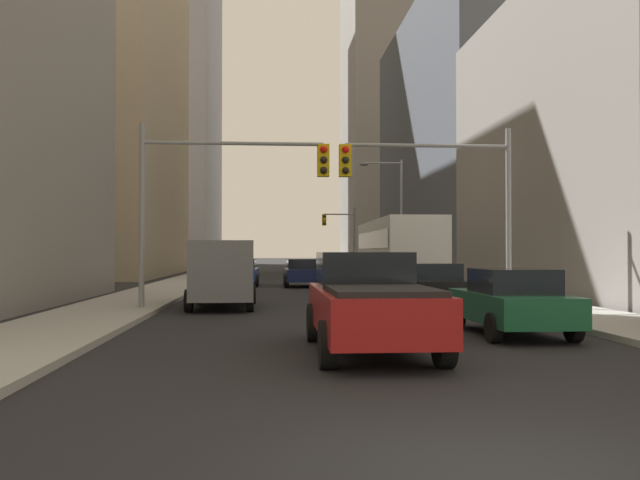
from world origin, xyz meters
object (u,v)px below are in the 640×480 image
(city_bus, at_px, (397,251))
(sedan_navy, at_px, (302,273))
(cargo_van_grey, at_px, (223,270))
(traffic_signal_far_right, at_px, (340,229))
(sedan_black, at_px, (432,285))
(sedan_green, at_px, (512,301))
(pickup_truck_red, at_px, (370,303))
(traffic_signal_near_right, at_px, (434,184))
(sedan_blue, at_px, (241,272))
(traffic_signal_near_left, at_px, (227,182))

(city_bus, height_order, sedan_navy, city_bus)
(cargo_van_grey, height_order, traffic_signal_far_right, traffic_signal_far_right)
(cargo_van_grey, bearing_deg, sedan_navy, 76.30)
(city_bus, height_order, cargo_van_grey, city_bus)
(city_bus, relative_size, traffic_signal_far_right, 1.92)
(cargo_van_grey, bearing_deg, city_bus, 50.00)
(sedan_black, bearing_deg, sedan_green, -89.90)
(pickup_truck_red, distance_m, traffic_signal_far_right, 50.79)
(traffic_signal_near_right, bearing_deg, pickup_truck_red, -110.87)
(sedan_navy, bearing_deg, sedan_black, -75.38)
(sedan_blue, xyz_separation_m, traffic_signal_far_right, (8.19, 24.96, 3.24))
(traffic_signal_near_right, bearing_deg, cargo_van_grey, 168.51)
(sedan_black, height_order, sedan_navy, same)
(cargo_van_grey, distance_m, sedan_black, 7.13)
(pickup_truck_red, bearing_deg, sedan_blue, 97.73)
(pickup_truck_red, xyz_separation_m, cargo_van_grey, (-3.48, 10.57, 0.35))
(sedan_navy, bearing_deg, sedan_blue, 160.64)
(pickup_truck_red, height_order, cargo_van_grey, cargo_van_grey)
(cargo_van_grey, relative_size, sedan_navy, 1.25)
(sedan_green, relative_size, sedan_blue, 0.99)
(city_bus, xyz_separation_m, traffic_signal_near_left, (-7.54, -10.64, 2.22))
(sedan_black, xyz_separation_m, sedan_navy, (-3.73, 14.31, 0.00))
(sedan_black, bearing_deg, cargo_van_grey, 175.63)
(traffic_signal_near_right, bearing_deg, sedan_navy, 103.37)
(city_bus, relative_size, traffic_signal_near_right, 1.92)
(city_bus, bearing_deg, traffic_signal_near_right, -94.15)
(city_bus, bearing_deg, traffic_signal_far_right, 89.13)
(sedan_green, height_order, sedan_black, same)
(sedan_blue, distance_m, traffic_signal_far_right, 26.47)
(pickup_truck_red, xyz_separation_m, traffic_signal_near_left, (-3.28, 9.15, 3.21))
(pickup_truck_red, xyz_separation_m, traffic_signal_far_right, (4.73, 50.47, 3.07))
(city_bus, distance_m, sedan_green, 17.49)
(traffic_signal_near_left, bearing_deg, sedan_navy, 78.26)
(traffic_signal_near_left, bearing_deg, sedan_green, -44.57)
(sedan_blue, xyz_separation_m, traffic_signal_near_left, (0.19, -16.36, 3.37))
(cargo_van_grey, distance_m, traffic_signal_near_left, 3.20)
(cargo_van_grey, bearing_deg, traffic_signal_near_right, -11.49)
(sedan_black, xyz_separation_m, traffic_signal_far_right, (1.11, 40.45, 3.24))
(sedan_navy, xyz_separation_m, traffic_signal_far_right, (4.84, 26.14, 3.24))
(pickup_truck_red, distance_m, cargo_van_grey, 11.13)
(sedan_green, xyz_separation_m, traffic_signal_near_right, (-0.14, 6.80, 3.36))
(city_bus, bearing_deg, sedan_blue, 143.47)
(pickup_truck_red, relative_size, traffic_signal_near_left, 0.89)
(city_bus, relative_size, sedan_black, 2.71)
(traffic_signal_near_left, distance_m, traffic_signal_far_right, 42.09)
(cargo_van_grey, bearing_deg, sedan_black, -4.37)
(traffic_signal_near_left, bearing_deg, cargo_van_grey, 98.05)
(pickup_truck_red, xyz_separation_m, sedan_black, (3.61, 10.02, -0.16))
(traffic_signal_far_right, bearing_deg, traffic_signal_near_left, -100.96)
(sedan_black, bearing_deg, traffic_signal_near_right, -98.03)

